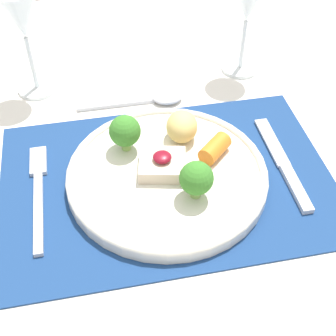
{
  "coord_description": "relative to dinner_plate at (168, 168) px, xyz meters",
  "views": [
    {
      "loc": [
        -0.09,
        -0.45,
        1.26
      ],
      "look_at": [
        0.0,
        0.0,
        0.79
      ],
      "focal_mm": 50.0,
      "sensor_mm": 36.0,
      "label": 1
    }
  ],
  "objects": [
    {
      "name": "dinner_plate",
      "position": [
        0.0,
        0.0,
        0.0
      ],
      "size": [
        0.29,
        0.29,
        0.07
      ],
      "color": "silver",
      "rests_on": "placemat"
    },
    {
      "name": "placemat",
      "position": [
        -0.0,
        -0.01,
        -0.02
      ],
      "size": [
        0.47,
        0.32,
        0.0
      ],
      "primitive_type": "cube",
      "color": "navy",
      "rests_on": "dining_table"
    },
    {
      "name": "fork",
      "position": [
        -0.18,
        0.01,
        -0.01
      ],
      "size": [
        0.02,
        0.2,
        0.01
      ],
      "rotation": [
        0.0,
        0.0,
        -0.03
      ],
      "color": "silver",
      "rests_on": "placemat"
    },
    {
      "name": "wine_glass_near",
      "position": [
        0.19,
        0.25,
        0.11
      ],
      "size": [
        0.07,
        0.07,
        0.18
      ],
      "color": "white",
      "rests_on": "dining_table"
    },
    {
      "name": "wine_glass_far",
      "position": [
        -0.19,
        0.26,
        0.11
      ],
      "size": [
        0.07,
        0.07,
        0.18
      ],
      "color": "white",
      "rests_on": "dining_table"
    },
    {
      "name": "knife",
      "position": [
        0.17,
        -0.02,
        -0.01
      ],
      "size": [
        0.02,
        0.2,
        0.01
      ],
      "rotation": [
        0.0,
        0.0,
        0.01
      ],
      "color": "silver",
      "rests_on": "placemat"
    },
    {
      "name": "dining_table",
      "position": [
        -0.0,
        -0.01,
        -0.1
      ],
      "size": [
        1.4,
        1.23,
        0.76
      ],
      "color": "white",
      "rests_on": "ground_plane"
    },
    {
      "name": "spoon",
      "position": [
        0.02,
        0.18,
        -0.01
      ],
      "size": [
        0.18,
        0.04,
        0.02
      ],
      "rotation": [
        0.0,
        0.0,
        -0.04
      ],
      "color": "silver",
      "rests_on": "dining_table"
    }
  ]
}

